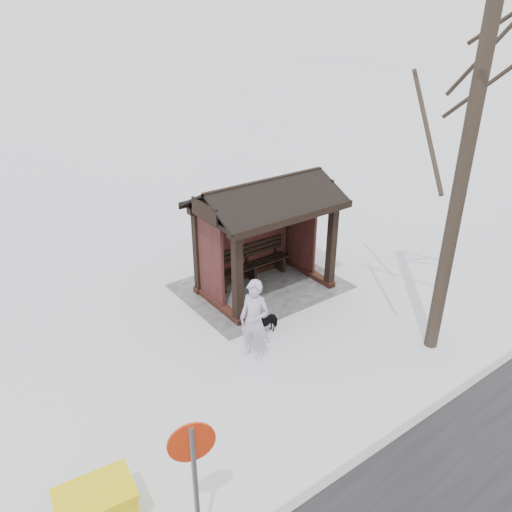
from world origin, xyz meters
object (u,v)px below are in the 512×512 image
(dog, at_px, (265,321))
(road_sign, at_px, (193,464))
(bus_shelter, at_px, (262,213))
(tree_near, at_px, (486,51))
(grit_bin, at_px, (98,511))
(pedestrian, at_px, (255,320))

(dog, distance_m, road_sign, 5.58)
(bus_shelter, relative_size, tree_near, 0.40)
(road_sign, bearing_deg, bus_shelter, -116.85)
(tree_near, relative_size, grit_bin, 7.97)
(grit_bin, relative_size, road_sign, 0.48)
(tree_near, relative_size, road_sign, 3.79)
(tree_near, xyz_separation_m, road_sign, (6.65, 1.08, -4.44))
(tree_near, distance_m, road_sign, 8.07)
(tree_near, distance_m, dog, 6.97)
(grit_bin, bearing_deg, road_sign, 137.39)
(tree_near, distance_m, pedestrian, 6.58)
(dog, bearing_deg, road_sign, -53.67)
(tree_near, xyz_separation_m, dog, (2.73, -2.61, -5.86))
(pedestrian, distance_m, grit_bin, 4.68)
(bus_shelter, distance_m, road_sign, 7.51)
(road_sign, bearing_deg, pedestrian, -119.35)
(tree_near, height_order, grit_bin, tree_near)
(bus_shelter, height_order, pedestrian, bus_shelter)
(pedestrian, relative_size, road_sign, 0.77)
(grit_bin, bearing_deg, dog, -146.43)
(pedestrian, xyz_separation_m, road_sign, (3.21, 3.11, 0.79))
(pedestrian, distance_m, road_sign, 4.54)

